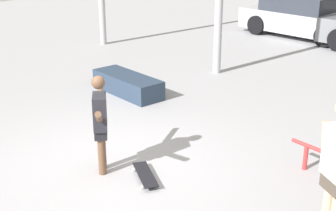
# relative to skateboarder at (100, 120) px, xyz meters

# --- Properties ---
(ground_plane) EXTENTS (36.00, 36.00, 0.00)m
(ground_plane) POSITION_rel_skateboarder_xyz_m (-0.02, 0.19, -0.82)
(ground_plane) COLOR #9E9EA3
(skateboarder) EXTENTS (1.08, 0.89, 1.49)m
(skateboarder) POSITION_rel_skateboarder_xyz_m (0.00, 0.00, 0.00)
(skateboarder) COLOR brown
(skateboarder) RESTS_ON ground_plane
(skateboard) EXTENTS (0.78, 0.56, 0.08)m
(skateboard) POSITION_rel_skateboarder_xyz_m (0.62, 0.29, -0.76)
(skateboard) COLOR black
(skateboard) RESTS_ON ground_plane
(grind_box) EXTENTS (1.86, 0.79, 0.41)m
(grind_box) POSITION_rel_skateboarder_xyz_m (-2.45, 2.61, -0.61)
(grind_box) COLOR #28384C
(grind_box) RESTS_ON ground_plane
(parked_car_silver) EXTENTS (4.27, 2.11, 1.38)m
(parked_car_silver) POSITION_rel_skateboarder_xyz_m (-2.76, 10.69, -0.15)
(parked_car_silver) COLOR #B7BABF
(parked_car_silver) RESTS_ON ground_plane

